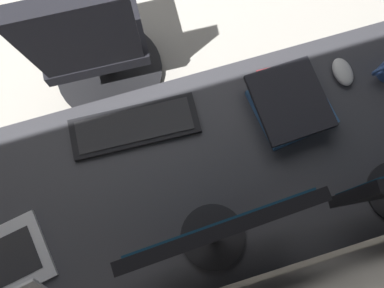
{
  "coord_description": "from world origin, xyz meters",
  "views": [
    {
      "loc": [
        0.06,
        2.12,
        1.99
      ],
      "look_at": [
        -0.02,
        1.86,
        0.95
      ],
      "focal_mm": 37.24,
      "sensor_mm": 36.0,
      "label": 1
    }
  ],
  "objects_px": {
    "keyboard_main": "(135,126)",
    "office_chair": "(93,44)",
    "drawer_pedestal": "(124,221)",
    "book_stack_near": "(290,103)",
    "mouse_spare": "(343,72)",
    "monitor_primary": "(218,233)"
  },
  "relations": [
    {
      "from": "keyboard_main",
      "to": "office_chair",
      "type": "relative_size",
      "value": 0.44
    },
    {
      "from": "drawer_pedestal",
      "to": "book_stack_near",
      "type": "height_order",
      "value": "book_stack_near"
    },
    {
      "from": "keyboard_main",
      "to": "book_stack_near",
      "type": "distance_m",
      "value": 0.51
    },
    {
      "from": "drawer_pedestal",
      "to": "keyboard_main",
      "type": "height_order",
      "value": "keyboard_main"
    },
    {
      "from": "keyboard_main",
      "to": "mouse_spare",
      "type": "distance_m",
      "value": 0.72
    },
    {
      "from": "keyboard_main",
      "to": "office_chair",
      "type": "bearing_deg",
      "value": -79.82
    },
    {
      "from": "monitor_primary",
      "to": "mouse_spare",
      "type": "relative_size",
      "value": 4.52
    },
    {
      "from": "mouse_spare",
      "to": "book_stack_near",
      "type": "xyz_separation_m",
      "value": [
        0.22,
        0.06,
        0.02
      ]
    },
    {
      "from": "keyboard_main",
      "to": "mouse_spare",
      "type": "bearing_deg",
      "value": 178.51
    },
    {
      "from": "drawer_pedestal",
      "to": "book_stack_near",
      "type": "bearing_deg",
      "value": -166.27
    },
    {
      "from": "monitor_primary",
      "to": "office_chair",
      "type": "bearing_deg",
      "value": -75.82
    },
    {
      "from": "keyboard_main",
      "to": "book_stack_near",
      "type": "relative_size",
      "value": 1.61
    },
    {
      "from": "mouse_spare",
      "to": "office_chair",
      "type": "xyz_separation_m",
      "value": [
        0.81,
        -0.52,
        -0.29
      ]
    },
    {
      "from": "office_chair",
      "to": "monitor_primary",
      "type": "bearing_deg",
      "value": 104.18
    },
    {
      "from": "drawer_pedestal",
      "to": "book_stack_near",
      "type": "relative_size",
      "value": 2.62
    },
    {
      "from": "monitor_primary",
      "to": "mouse_spare",
      "type": "xyz_separation_m",
      "value": [
        -0.58,
        -0.39,
        -0.23
      ]
    },
    {
      "from": "drawer_pedestal",
      "to": "office_chair",
      "type": "relative_size",
      "value": 0.72
    },
    {
      "from": "drawer_pedestal",
      "to": "book_stack_near",
      "type": "xyz_separation_m",
      "value": [
        -0.67,
        -0.16,
        0.42
      ]
    },
    {
      "from": "monitor_primary",
      "to": "mouse_spare",
      "type": "height_order",
      "value": "monitor_primary"
    },
    {
      "from": "drawer_pedestal",
      "to": "mouse_spare",
      "type": "xyz_separation_m",
      "value": [
        -0.89,
        -0.22,
        0.4
      ]
    },
    {
      "from": "keyboard_main",
      "to": "mouse_spare",
      "type": "relative_size",
      "value": 4.11
    },
    {
      "from": "book_stack_near",
      "to": "monitor_primary",
      "type": "bearing_deg",
      "value": 41.97
    }
  ]
}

